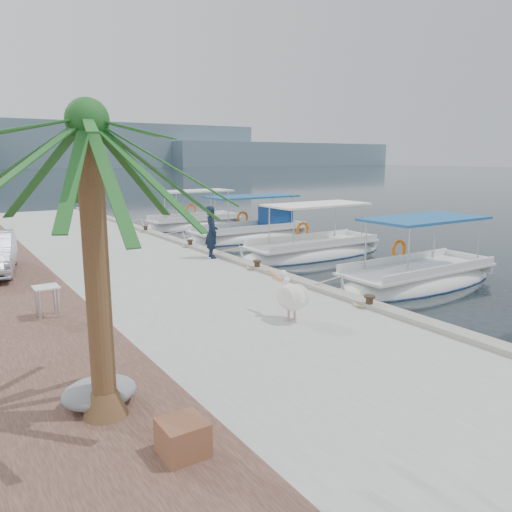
{
  "coord_description": "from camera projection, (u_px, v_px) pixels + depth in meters",
  "views": [
    {
      "loc": [
        -9.07,
        -11.79,
        4.12
      ],
      "look_at": [
        -1.0,
        0.57,
        1.2
      ],
      "focal_mm": 35.0,
      "sensor_mm": 36.0,
      "label": 1
    }
  ],
  "objects": [
    {
      "name": "concrete_quay",
      "position": [
        141.0,
        268.0,
        17.8
      ],
      "size": [
        6.0,
        40.0,
        0.5
      ],
      "primitive_type": "cube",
      "color": "#A0A19B",
      "rests_on": "ground"
    },
    {
      "name": "fishing_caique_e",
      "position": [
        195.0,
        226.0,
        29.6
      ],
      "size": [
        6.7,
        2.29,
        2.83
      ],
      "color": "white",
      "rests_on": "ground"
    },
    {
      "name": "folding_table",
      "position": [
        47.0,
        295.0,
        11.42
      ],
      "size": [
        0.55,
        0.55,
        0.73
      ],
      "color": "silver",
      "rests_on": "cobblestone_strip"
    },
    {
      "name": "pelican",
      "position": [
        291.0,
        296.0,
        11.22
      ],
      "size": [
        0.53,
        1.4,
        1.09
      ],
      "color": "tan",
      "rests_on": "concrete_quay"
    },
    {
      "name": "quay_curb",
      "position": [
        210.0,
        251.0,
        19.23
      ],
      "size": [
        0.44,
        40.0,
        0.12
      ],
      "primitive_type": "cube",
      "color": "gray",
      "rests_on": "concrete_quay"
    },
    {
      "name": "tarp_bundle",
      "position": [
        100.0,
        392.0,
        7.4
      ],
      "size": [
        1.1,
        0.9,
        0.4
      ],
      "primitive_type": "ellipsoid",
      "color": "gray",
      "rests_on": "cobblestone_strip"
    },
    {
      "name": "fisherman",
      "position": [
        212.0,
        232.0,
        18.15
      ],
      "size": [
        0.59,
        0.78,
        1.91
      ],
      "primitive_type": "imported",
      "rotation": [
        0.0,
        0.0,
        1.36
      ],
      "color": "black",
      "rests_on": "concrete_quay"
    },
    {
      "name": "fishing_caique_d",
      "position": [
        251.0,
        236.0,
        25.48
      ],
      "size": [
        7.55,
        2.35,
        2.83
      ],
      "color": "white",
      "rests_on": "ground"
    },
    {
      "name": "fishing_caique_c",
      "position": [
        312.0,
        254.0,
        21.11
      ],
      "size": [
        7.35,
        2.27,
        2.83
      ],
      "color": "white",
      "rests_on": "ground"
    },
    {
      "name": "mooring_bollards",
      "position": [
        257.0,
        264.0,
        16.26
      ],
      "size": [
        0.28,
        20.28,
        0.33
      ],
      "color": "black",
      "rests_on": "concrete_quay"
    },
    {
      "name": "date_palm",
      "position": [
        87.0,
        123.0,
        6.37
      ],
      "size": [
        4.6,
        4.6,
        5.0
      ],
      "color": "brown",
      "rests_on": "cobblestone_strip"
    },
    {
      "name": "fishing_caique_b",
      "position": [
        417.0,
        282.0,
        16.35
      ],
      "size": [
        6.9,
        2.34,
        2.83
      ],
      "color": "white",
      "rests_on": "ground"
    },
    {
      "name": "ground",
      "position": [
        293.0,
        294.0,
        15.35
      ],
      "size": [
        400.0,
        400.0,
        0.0
      ],
      "primitive_type": "plane",
      "color": "black",
      "rests_on": "ground"
    },
    {
      "name": "distant_hills",
      "position": [
        41.0,
        148.0,
        195.28
      ],
      "size": [
        330.0,
        60.0,
        18.0
      ],
      "color": "slate",
      "rests_on": "ground"
    },
    {
      "name": "wooden_crate",
      "position": [
        183.0,
        437.0,
        6.17
      ],
      "size": [
        0.55,
        0.55,
        0.44
      ],
      "primitive_type": "cube",
      "color": "brown",
      "rests_on": "cobblestone_strip"
    }
  ]
}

